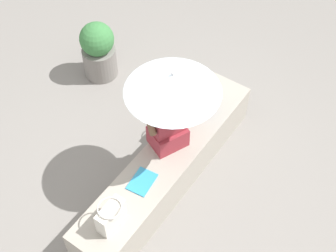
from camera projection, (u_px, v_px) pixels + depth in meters
name	position (u px, v px, depth m)	size (l,w,h in m)	color
ground_plane	(168.00, 180.00, 4.97)	(14.00, 14.00, 0.00)	gray
stone_bench	(168.00, 167.00, 4.79)	(2.52, 0.49, 0.47)	#A8A093
person_seated	(168.00, 118.00, 4.40)	(0.51, 0.39, 0.90)	#992D38
parasol	(173.00, 83.00, 3.95)	(0.86, 0.86, 1.05)	#B7B7BC
handbag_black	(202.00, 99.00, 4.89)	(0.28, 0.21, 0.29)	#335184
tote_bag_canvas	(111.00, 216.00, 4.03)	(0.29, 0.22, 0.27)	silver
magazine	(142.00, 182.00, 4.40)	(0.28, 0.20, 0.01)	#339ED1
planter_near	(98.00, 50.00, 5.72)	(0.42, 0.42, 0.77)	gray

